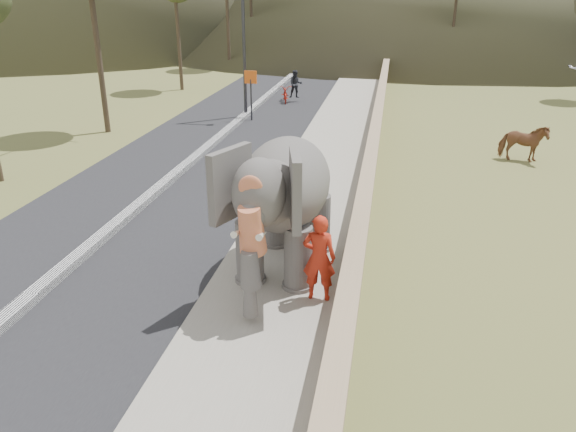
% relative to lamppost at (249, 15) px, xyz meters
% --- Properties ---
extents(ground, '(160.00, 160.00, 0.00)m').
position_rel_lamppost_xyz_m(ground, '(4.69, -18.58, -4.87)').
color(ground, olive).
rests_on(ground, ground).
extents(road, '(7.00, 120.00, 0.03)m').
position_rel_lamppost_xyz_m(road, '(-0.31, -8.58, -4.86)').
color(road, black).
rests_on(road, ground).
extents(median, '(0.35, 120.00, 0.22)m').
position_rel_lamppost_xyz_m(median, '(-0.31, -8.58, -4.76)').
color(median, black).
rests_on(median, ground).
extents(walkway, '(3.00, 120.00, 0.15)m').
position_rel_lamppost_xyz_m(walkway, '(4.69, -8.58, -4.80)').
color(walkway, '#9E9687').
rests_on(walkway, ground).
extents(parapet, '(0.30, 120.00, 1.10)m').
position_rel_lamppost_xyz_m(parapet, '(6.34, -8.58, -4.32)').
color(parapet, tan).
rests_on(parapet, ground).
extents(lamppost, '(1.76, 0.36, 8.00)m').
position_rel_lamppost_xyz_m(lamppost, '(0.00, 0.00, 0.00)').
color(lamppost, '#2F2F34').
rests_on(lamppost, ground).
extents(signboard, '(0.60, 0.08, 2.40)m').
position_rel_lamppost_xyz_m(signboard, '(0.19, -0.83, -3.23)').
color(signboard, '#2D2D33').
rests_on(signboard, ground).
extents(cow, '(1.78, 1.01, 1.43)m').
position_rel_lamppost_xyz_m(cow, '(11.82, -5.63, -4.16)').
color(cow, brown).
rests_on(cow, ground).
extents(elephant_and_man, '(2.55, 4.48, 3.13)m').
position_rel_lamppost_xyz_m(elephant_and_man, '(4.71, -15.80, -3.17)').
color(elephant_and_man, '#625D59').
rests_on(elephant_and_man, ground).
extents(motorcyclist, '(1.54, 1.95, 1.79)m').
position_rel_lamppost_xyz_m(motorcyclist, '(1.17, 4.11, -4.19)').
color(motorcyclist, '#9C190E').
rests_on(motorcyclist, ground).
extents(trees, '(47.57, 40.23, 9.14)m').
position_rel_lamppost_xyz_m(trees, '(4.67, 11.62, -0.88)').
color(trees, '#473828').
rests_on(trees, ground).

